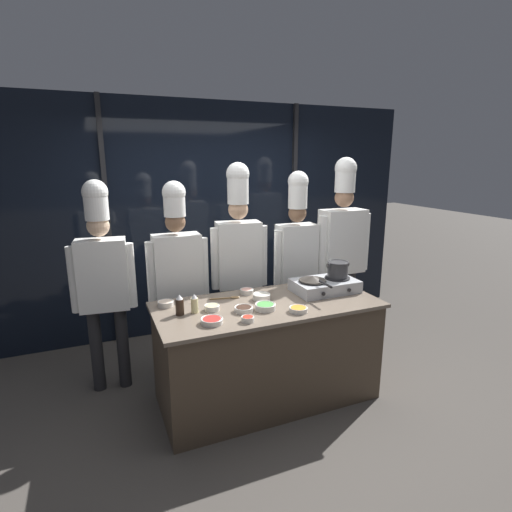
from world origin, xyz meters
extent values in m
plane|color=#47423D|center=(0.00, 0.00, 0.00)|extent=(24.00, 24.00, 0.00)
cube|color=black|center=(0.00, 1.73, 1.35)|extent=(5.31, 0.04, 2.70)
cube|color=#232326|center=(-1.13, 1.68, 1.35)|extent=(0.05, 0.05, 2.70)
cube|color=#232326|center=(1.13, 1.68, 1.35)|extent=(0.05, 0.05, 2.70)
cube|color=#4C3D2D|center=(0.00, 0.00, 0.43)|extent=(1.82, 0.80, 0.85)
cube|color=#756656|center=(0.00, 0.00, 0.87)|extent=(1.87, 0.84, 0.03)
cube|color=#B2B5BA|center=(0.61, 0.08, 0.93)|extent=(0.57, 0.36, 0.11)
cylinder|color=black|center=(0.47, 0.08, 0.99)|extent=(0.23, 0.23, 0.01)
cylinder|color=black|center=(0.47, -0.11, 0.93)|extent=(0.03, 0.01, 0.03)
cylinder|color=black|center=(0.74, 0.08, 0.99)|extent=(0.23, 0.23, 0.01)
cylinder|color=black|center=(0.74, -0.11, 0.93)|extent=(0.03, 0.01, 0.03)
cylinder|color=#38332D|center=(0.47, 0.08, 1.00)|extent=(0.23, 0.23, 0.01)
cone|color=#38332D|center=(0.47, 0.08, 1.02)|extent=(0.25, 0.25, 0.04)
cylinder|color=black|center=(0.47, -0.13, 1.03)|extent=(0.02, 0.19, 0.02)
cylinder|color=#333335|center=(0.74, 0.08, 1.07)|extent=(0.18, 0.18, 0.14)
torus|color=#333335|center=(0.74, 0.08, 1.14)|extent=(0.19, 0.19, 0.01)
torus|color=#333335|center=(0.63, 0.08, 1.12)|extent=(0.01, 0.05, 0.05)
torus|color=#333335|center=(0.84, 0.08, 1.12)|extent=(0.01, 0.05, 0.05)
cylinder|color=beige|center=(-0.61, 0.03, 0.94)|extent=(0.06, 0.06, 0.12)
cone|color=white|center=(-0.61, 0.03, 1.02)|extent=(0.05, 0.05, 0.03)
cylinder|color=#332319|center=(-0.73, 0.03, 0.94)|extent=(0.07, 0.07, 0.13)
cone|color=white|center=(-0.73, 0.03, 1.03)|extent=(0.06, 0.06, 0.04)
cylinder|color=silver|center=(-0.07, 0.29, 0.90)|extent=(0.12, 0.12, 0.04)
torus|color=silver|center=(-0.07, 0.29, 0.92)|extent=(0.12, 0.12, 0.01)
cylinder|color=#EAA893|center=(-0.07, 0.29, 0.91)|extent=(0.10, 0.10, 0.02)
cylinder|color=silver|center=(-0.47, 0.03, 0.90)|extent=(0.12, 0.12, 0.04)
torus|color=silver|center=(-0.47, 0.03, 0.92)|extent=(0.12, 0.12, 0.01)
cylinder|color=#E0C689|center=(-0.47, 0.03, 0.91)|extent=(0.10, 0.10, 0.02)
cylinder|color=silver|center=(-0.25, -0.10, 0.90)|extent=(0.15, 0.15, 0.04)
torus|color=silver|center=(-0.25, -0.10, 0.92)|extent=(0.15, 0.15, 0.01)
cylinder|color=#382319|center=(-0.25, -0.10, 0.91)|extent=(0.12, 0.12, 0.02)
cylinder|color=silver|center=(-0.80, 0.26, 0.90)|extent=(0.13, 0.13, 0.04)
torus|color=silver|center=(-0.80, 0.26, 0.92)|extent=(0.13, 0.13, 0.01)
cylinder|color=beige|center=(-0.80, 0.26, 0.91)|extent=(0.10, 0.10, 0.02)
cylinder|color=silver|center=(0.15, -0.27, 0.90)|extent=(0.15, 0.15, 0.03)
torus|color=silver|center=(0.15, -0.27, 0.91)|extent=(0.15, 0.15, 0.01)
cylinder|color=orange|center=(0.15, -0.27, 0.91)|extent=(0.12, 0.12, 0.02)
cylinder|color=silver|center=(-0.55, -0.22, 0.90)|extent=(0.16, 0.16, 0.04)
torus|color=silver|center=(-0.55, -0.22, 0.92)|extent=(0.17, 0.17, 0.01)
cylinder|color=red|center=(-0.55, -0.22, 0.91)|extent=(0.13, 0.13, 0.02)
cylinder|color=silver|center=(-0.08, -0.12, 0.90)|extent=(0.17, 0.17, 0.04)
torus|color=silver|center=(-0.08, -0.12, 0.92)|extent=(0.17, 0.17, 0.01)
cylinder|color=#4C9E47|center=(-0.08, -0.12, 0.91)|extent=(0.14, 0.14, 0.02)
cylinder|color=silver|center=(-0.30, -0.29, 0.90)|extent=(0.10, 0.10, 0.04)
torus|color=silver|center=(-0.30, -0.29, 0.92)|extent=(0.10, 0.10, 0.01)
cylinder|color=#B22D1E|center=(-0.30, -0.29, 0.91)|extent=(0.08, 0.08, 0.02)
cylinder|color=silver|center=(-0.01, 0.10, 0.90)|extent=(0.15, 0.15, 0.05)
torus|color=silver|center=(-0.01, 0.10, 0.93)|extent=(0.15, 0.15, 0.01)
cylinder|color=silver|center=(-0.01, 0.10, 0.92)|extent=(0.12, 0.12, 0.03)
cube|color=olive|center=(-0.34, 0.25, 0.89)|extent=(0.18, 0.05, 0.01)
ellipsoid|color=olive|center=(-0.21, 0.23, 0.89)|extent=(0.09, 0.07, 0.02)
cylinder|color=#232326|center=(-1.14, 0.68, 0.39)|extent=(0.11, 0.11, 0.77)
cylinder|color=#232326|center=(-1.36, 0.71, 0.39)|extent=(0.11, 0.11, 0.77)
cube|color=white|center=(-1.25, 0.70, 1.08)|extent=(0.43, 0.26, 0.62)
cylinder|color=white|center=(-1.02, 0.64, 1.07)|extent=(0.08, 0.08, 0.57)
cylinder|color=white|center=(-1.48, 0.69, 1.07)|extent=(0.08, 0.08, 0.57)
sphere|color=beige|center=(-1.25, 0.70, 1.51)|extent=(0.18, 0.18, 0.18)
cylinder|color=white|center=(-1.25, 0.70, 1.67)|extent=(0.19, 0.19, 0.23)
sphere|color=white|center=(-1.25, 0.70, 1.79)|extent=(0.21, 0.21, 0.21)
cylinder|color=#4C4C51|center=(-0.48, 0.69, 0.38)|extent=(0.11, 0.11, 0.77)
cylinder|color=#4C4C51|center=(-0.72, 0.69, 0.38)|extent=(0.11, 0.11, 0.77)
cube|color=white|center=(-0.60, 0.69, 1.08)|extent=(0.43, 0.23, 0.62)
cylinder|color=white|center=(-0.36, 0.65, 1.06)|extent=(0.09, 0.09, 0.57)
cylinder|color=white|center=(-0.84, 0.66, 1.06)|extent=(0.09, 0.09, 0.57)
sphere|color=brown|center=(-0.60, 0.69, 1.50)|extent=(0.18, 0.18, 0.18)
cylinder|color=white|center=(-0.60, 0.69, 1.66)|extent=(0.19, 0.19, 0.21)
sphere|color=white|center=(-0.60, 0.69, 1.76)|extent=(0.21, 0.21, 0.21)
cylinder|color=#232326|center=(0.13, 0.71, 0.40)|extent=(0.11, 0.11, 0.81)
cylinder|color=#232326|center=(-0.10, 0.74, 0.40)|extent=(0.11, 0.11, 0.81)
cube|color=white|center=(0.01, 0.72, 1.13)|extent=(0.45, 0.27, 0.65)
cylinder|color=white|center=(0.25, 0.66, 1.12)|extent=(0.09, 0.09, 0.60)
cylinder|color=white|center=(-0.23, 0.72, 1.12)|extent=(0.09, 0.09, 0.60)
sphere|color=tan|center=(0.01, 0.72, 1.58)|extent=(0.19, 0.19, 0.19)
cylinder|color=white|center=(0.01, 0.72, 1.77)|extent=(0.20, 0.20, 0.28)
sphere|color=white|center=(0.01, 0.72, 1.91)|extent=(0.22, 0.22, 0.22)
cylinder|color=#232326|center=(0.77, 0.72, 0.39)|extent=(0.11, 0.11, 0.77)
cylinder|color=#232326|center=(0.54, 0.72, 0.39)|extent=(0.11, 0.11, 0.77)
cube|color=white|center=(0.65, 0.72, 1.08)|extent=(0.41, 0.21, 0.62)
cylinder|color=white|center=(0.88, 0.68, 1.07)|extent=(0.08, 0.08, 0.57)
cylinder|color=white|center=(0.42, 0.68, 1.07)|extent=(0.08, 0.08, 0.57)
sphere|color=brown|center=(0.65, 0.72, 1.51)|extent=(0.18, 0.18, 0.18)
cylinder|color=white|center=(0.65, 0.72, 1.70)|extent=(0.19, 0.19, 0.27)
sphere|color=white|center=(0.65, 0.72, 1.83)|extent=(0.21, 0.21, 0.21)
cylinder|color=#232326|center=(1.32, 0.67, 0.42)|extent=(0.12, 0.12, 0.84)
cylinder|color=#232326|center=(1.06, 0.68, 0.42)|extent=(0.12, 0.12, 0.84)
cube|color=white|center=(1.19, 0.67, 1.19)|extent=(0.48, 0.25, 0.68)
cylinder|color=white|center=(1.45, 0.64, 1.17)|extent=(0.10, 0.10, 0.63)
cylinder|color=white|center=(0.92, 0.64, 1.17)|extent=(0.10, 0.10, 0.63)
sphere|color=#A87A5B|center=(1.19, 0.67, 1.65)|extent=(0.20, 0.20, 0.20)
cylinder|color=white|center=(1.19, 0.67, 1.83)|extent=(0.21, 0.21, 0.25)
sphere|color=white|center=(1.19, 0.67, 1.96)|extent=(0.23, 0.23, 0.23)
camera|label=1|loc=(-1.30, -2.86, 2.06)|focal=28.00mm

